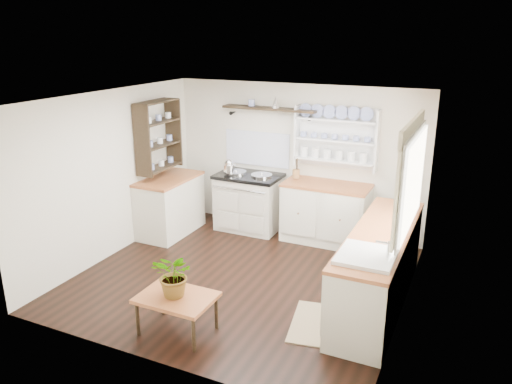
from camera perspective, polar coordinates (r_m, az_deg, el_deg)
floor at (r=6.54m, az=-1.56°, el=-9.73°), size 4.00×3.80×0.01m
wall_back at (r=7.78m, az=4.60°, el=3.81°), size 4.00×0.02×2.30m
wall_right at (r=5.55m, az=17.20°, el=-2.78°), size 0.02×3.80×2.30m
wall_left at (r=7.18m, az=-16.11°, el=1.96°), size 0.02×3.80×2.30m
ceiling at (r=5.85m, az=-1.76°, el=10.67°), size 4.00×3.80×0.01m
window at (r=5.57m, az=17.29°, el=1.78°), size 0.08×1.55×1.22m
aga_cooker at (r=7.93m, az=-0.83°, el=-1.07°), size 1.01×0.70×0.93m
back_cabinets at (r=7.53m, az=7.95°, el=-2.29°), size 1.27×0.63×0.90m
right_cabinets at (r=5.95m, az=13.85°, el=-8.31°), size 0.62×2.43×0.90m
belfast_sink at (r=5.13m, az=12.44°, el=-8.34°), size 0.55×0.60×0.45m
left_cabinets at (r=7.88m, az=-9.80°, el=-1.45°), size 0.62×1.13×0.90m
plate_rack at (r=7.46m, az=9.28°, el=6.22°), size 1.20×0.22×0.90m
high_shelf at (r=7.66m, az=1.57°, el=9.44°), size 1.50×0.29×0.16m
left_shelving at (r=7.68m, az=-11.10°, el=6.40°), size 0.28×0.80×1.05m
kettle at (r=7.78m, az=-3.09°, el=2.96°), size 0.17×0.17×0.21m
utensil_crock at (r=7.59m, az=4.59°, el=2.09°), size 0.11×0.11×0.13m
center_table at (r=5.36m, az=-9.06°, el=-12.08°), size 0.78×0.56×0.42m
potted_plant at (r=5.22m, az=-9.22°, el=-9.34°), size 0.47×0.41×0.48m
floor_rug at (r=5.64m, az=7.04°, el=-14.72°), size 0.69×0.93×0.02m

